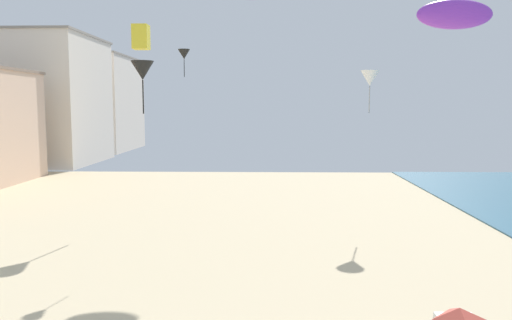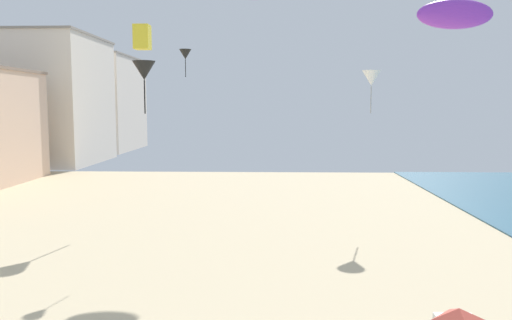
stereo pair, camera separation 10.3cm
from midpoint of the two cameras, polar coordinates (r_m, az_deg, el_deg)
boardwalk_hotel_far at (r=79.42m, az=-23.26°, el=6.19°), size 17.47×17.60×18.02m
boardwalk_hotel_distant at (r=99.87m, az=-17.85°, el=6.03°), size 15.90×20.03×17.20m
kite_yellow_box at (r=32.20m, az=-12.53°, el=13.28°), size 0.93×0.93×1.46m
kite_white_delta at (r=39.13m, az=12.87°, el=8.91°), size 1.40×1.40×3.18m
kite_purple_parafoil at (r=19.94m, az=21.51°, el=14.94°), size 2.67×0.74×1.04m
kite_black_delta at (r=39.58m, az=-12.34°, el=9.74°), size 1.73×1.73×3.93m
kite_black_delta_2 at (r=34.02m, az=-7.83°, el=11.63°), size 0.78×0.78×1.78m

